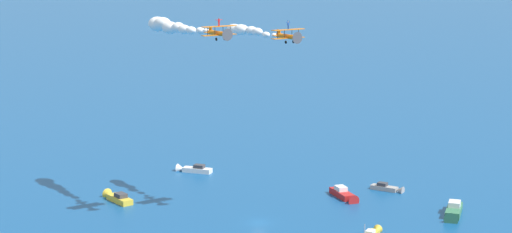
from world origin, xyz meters
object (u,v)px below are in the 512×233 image
motorboat_inshore (373,233)px  motorboat_far_stbd (389,188)px  biplane_wingman (219,33)px  motorboat_trailing (193,169)px  motorboat_near_centre (453,212)px  biplane_lead (288,36)px  wingwalker_wingman (219,21)px  motorboat_ahead (117,197)px  wingwalker_lead (288,25)px  motorboat_offshore (345,195)px

motorboat_inshore → motorboat_far_stbd: bearing=-170.0°
biplane_wingman → motorboat_trailing: bearing=-144.5°
motorboat_near_centre → motorboat_trailing: motorboat_near_centre is taller
biplane_lead → wingwalker_wingman: (9.16, -10.41, 3.15)m
motorboat_inshore → biplane_wingman: 47.68m
motorboat_far_stbd → motorboat_ahead: (31.25, -51.38, 0.14)m
motorboat_near_centre → wingwalker_lead: (14.22, -30.58, 37.95)m
motorboat_trailing → biplane_lead: bearing=54.6°
motorboat_trailing → wingwalker_wingman: (33.59, 23.99, 39.09)m
motorboat_near_centre → wingwalker_lead: wingwalker_lead is taller
motorboat_offshore → wingwalker_lead: 42.39m
motorboat_ahead → wingwalker_lead: 53.81m
motorboat_offshore → motorboat_far_stbd: bearing=144.0°
motorboat_inshore → motorboat_trailing: bearing=-118.3°
biplane_lead → biplane_wingman: size_ratio=1.00×
motorboat_inshore → wingwalker_wingman: size_ratio=4.59×
motorboat_inshore → motorboat_offshore: (-21.99, -12.68, 0.23)m
motorboat_trailing → wingwalker_wingman: 56.85m
motorboat_offshore → motorboat_trailing: bearing=-99.6°
motorboat_trailing → wingwalker_lead: 56.88m
motorboat_inshore → biplane_lead: bearing=-103.1°
biplane_wingman → wingwalker_wingman: 2.15m
biplane_lead → wingwalker_lead: size_ratio=3.93×
motorboat_ahead → wingwalker_lead: size_ratio=5.30×
biplane_wingman → motorboat_offshore: bearing=147.6°
motorboat_trailing → motorboat_ahead: bearing=-6.8°
motorboat_trailing → wingwalker_wingman: wingwalker_wingman is taller
motorboat_far_stbd → motorboat_inshore: size_ratio=1.10×
motorboat_near_centre → motorboat_ahead: motorboat_near_centre is taller
motorboat_ahead → wingwalker_lead: bearing=96.0°
motorboat_inshore → motorboat_trailing: 60.86m
motorboat_far_stbd → biplane_wingman: 57.25m
motorboat_inshore → wingwalker_lead: 43.03m
biplane_wingman → wingwalker_lead: bearing=131.2°
motorboat_offshore → biplane_wingman: bearing=-32.4°
motorboat_far_stbd → motorboat_inshore: 32.23m
biplane_lead → wingwalker_lead: 2.19m
motorboat_ahead → biplane_lead: (-3.95, 37.79, 35.90)m
motorboat_ahead → biplane_wingman: bearing=79.2°
motorboat_inshore → biplane_wingman: size_ratio=1.01×
biplane_wingman → motorboat_near_centre: bearing=119.7°
wingwalker_lead → motorboat_near_centre: bearing=114.9°
motorboat_far_stbd → motorboat_ahead: 60.14m
motorboat_ahead → motorboat_trailing: bearing=173.2°
motorboat_far_stbd → biplane_lead: 47.21m
motorboat_far_stbd → motorboat_inshore: bearing=10.0°
biplane_lead → biplane_wingman: 13.91m
motorboat_offshore → motorboat_ahead: size_ratio=0.95×
motorboat_offshore → motorboat_inshore: bearing=30.0°
motorboat_near_centre → motorboat_offshore: bearing=-97.8°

